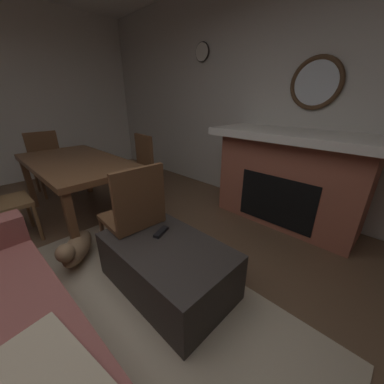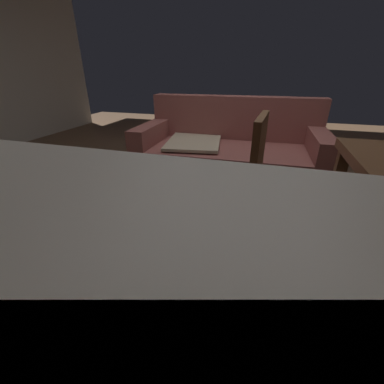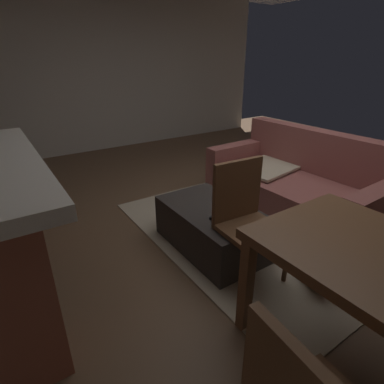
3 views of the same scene
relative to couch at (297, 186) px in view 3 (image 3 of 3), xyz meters
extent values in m
plane|color=brown|center=(0.05, -0.46, -0.31)|extent=(9.24, 9.24, 0.00)
cube|color=beige|center=(-3.80, -0.46, 1.11)|extent=(0.12, 6.05, 2.85)
cube|color=tan|center=(0.05, -0.64, -0.31)|extent=(2.60, 2.00, 0.01)
cube|color=black|center=(-0.14, -2.66, 0.04)|extent=(0.85, 0.10, 0.56)
cube|color=#8C4C47|center=(0.01, -0.07, -0.10)|extent=(1.96, 1.00, 0.42)
cube|color=#8C4C47|center=(0.00, 0.31, 0.34)|extent=(1.94, 0.25, 0.48)
cube|color=#8C4C47|center=(0.88, -0.04, 0.21)|extent=(0.21, 0.96, 0.20)
cube|color=#8C4C47|center=(-0.87, -0.09, 0.21)|extent=(0.21, 0.96, 0.20)
cube|color=tan|center=(-0.38, -0.08, 0.14)|extent=(0.67, 0.88, 0.03)
cube|color=#2D2826|center=(0.05, -1.22, -0.11)|extent=(1.03, 0.62, 0.40)
cube|color=black|center=(0.19, -1.28, 0.10)|extent=(0.11, 0.17, 0.02)
cube|color=brown|center=(0.91, -0.85, 0.03)|extent=(0.07, 0.07, 0.68)
cube|color=brown|center=(0.91, -1.61, 0.03)|extent=(0.07, 0.07, 0.68)
cube|color=brown|center=(0.55, -1.23, 0.12)|extent=(0.47, 0.47, 0.04)
cube|color=brown|center=(0.35, -1.22, 0.38)|extent=(0.07, 0.44, 0.48)
cylinder|color=brown|center=(0.76, -1.04, -0.11)|extent=(0.04, 0.04, 0.41)
cylinder|color=brown|center=(0.74, -1.44, -0.11)|extent=(0.04, 0.04, 0.41)
cylinder|color=brown|center=(0.36, -1.02, -0.11)|extent=(0.04, 0.04, 0.41)
cylinder|color=brown|center=(0.34, -1.42, -0.11)|extent=(0.04, 0.04, 0.41)
ellipsoid|color=#8C6B4C|center=(0.87, -0.84, -0.16)|extent=(0.51, 0.46, 0.20)
sphere|color=#8C6B4C|center=(0.69, -0.70, -0.05)|extent=(0.15, 0.15, 0.15)
camera|label=1|loc=(-1.06, -0.36, 1.10)|focal=21.05mm
camera|label=2|loc=(0.39, -2.73, 0.85)|focal=23.59mm
camera|label=3|loc=(1.97, -2.72, 1.33)|focal=28.78mm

